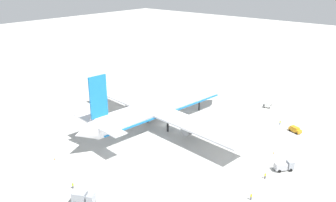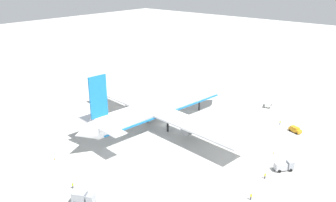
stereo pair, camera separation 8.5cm
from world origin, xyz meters
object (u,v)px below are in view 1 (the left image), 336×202
Objects in this scene: service_truck_1 at (83,197)px; ground_worker_0 at (73,186)px; traffic_cone_0 at (55,159)px; ground_worker_2 at (280,122)px; traffic_cone_3 at (111,93)px; ground_worker_1 at (251,197)px; ground_worker_3 at (265,176)px; traffic_cone_1 at (157,84)px; service_van at (295,129)px; airliner at (161,107)px; traffic_cone_2 at (273,153)px; service_truck_2 at (284,166)px; service_truck_3 at (268,104)px.

service_truck_1 is 3.54× the size of ground_worker_0.
ground_worker_2 is at bearing -30.69° from traffic_cone_0.
ground_worker_0 is 1.01× the size of ground_worker_2.
traffic_cone_3 is (-17.41, 74.15, -0.57)m from ground_worker_2.
ground_worker_3 is (10.95, 1.61, -0.04)m from ground_worker_1.
service_truck_1 is 7.44m from ground_worker_0.
traffic_cone_1 is 24.12m from traffic_cone_3.
ground_worker_3 is (36.76, -35.77, 0.02)m from ground_worker_0.
service_van is at bearing 8.76° from ground_worker_3.
traffic_cone_2 is at bearing -79.97° from airliner.
service_truck_1 is 76.19m from service_van.
ground_worker_2 is 66.41m from traffic_cone_1.
ground_worker_2 is (75.21, -16.75, -0.82)m from service_truck_1.
service_truck_1 is 24.78m from traffic_cone_0.
ground_worker_2 is at bearing 15.86° from ground_worker_1.
ground_worker_3 is at bearing -36.51° from service_truck_1.
service_truck_3 is at bearing 30.59° from service_truck_2.
service_van is 8.79× the size of traffic_cone_2.
service_truck_1 is 3.48× the size of ground_worker_3.
traffic_cone_2 is at bearing -93.18° from traffic_cone_3.
service_van reaches higher than ground_worker_0.
service_truck_2 is 3.16× the size of ground_worker_3.
service_truck_2 is 9.78× the size of traffic_cone_0.
traffic_cone_3 is (50.78, 33.67, 0.00)m from traffic_cone_0.
traffic_cone_0 is at bearing 133.89° from traffic_cone_2.
traffic_cone_1 is at bearing 85.37° from ground_worker_2.
service_van is at bearing 15.51° from service_truck_2.
airliner is 135.15× the size of traffic_cone_3.
ground_worker_0 is (1.91, 7.15, -0.82)m from service_truck_1.
ground_worker_1 reaches higher than traffic_cone_1.
service_truck_2 is 9.72m from traffic_cone_2.
ground_worker_1 reaches higher than traffic_cone_0.
ground_worker_0 is (-87.21, 12.44, -0.41)m from service_truck_3.
traffic_cone_1 is (80.56, 49.45, -1.39)m from service_truck_1.
service_truck_2 is at bearing -40.66° from ground_worker_0.
service_truck_2 is 32.36m from ground_worker_2.
traffic_cone_1 is (5.36, 66.20, -0.57)m from ground_worker_2.
service_truck_3 is 55.58m from ground_worker_3.
service_truck_2 is 9.78× the size of traffic_cone_1.
traffic_cone_0 and traffic_cone_3 have the same top height.
traffic_cone_2 is at bearing -110.31° from traffic_cone_1.
ground_worker_1 is at bearing -69.01° from traffic_cone_0.
service_truck_1 is at bearing -135.20° from traffic_cone_3.
service_truck_1 is 10.75× the size of traffic_cone_3.
ground_worker_3 is (-7.37, 2.13, -0.55)m from service_truck_2.
ground_worker_3 is 88.61m from traffic_cone_1.
traffic_cone_3 is (57.80, 57.40, -1.39)m from service_truck_1.
ground_worker_0 is at bearing -138.04° from traffic_cone_3.
ground_worker_2 is at bearing -48.41° from airliner.
service_truck_2 reaches higher than ground_worker_0.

